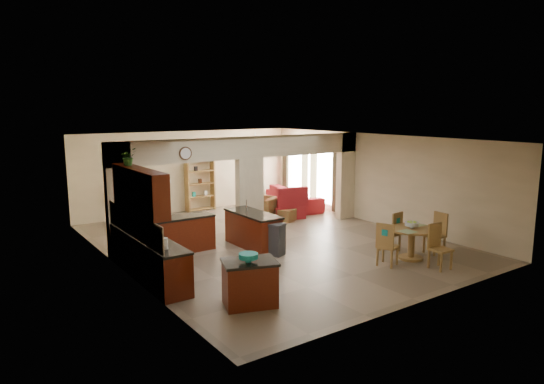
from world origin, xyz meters
TOP-DOWN VIEW (x-y plane):
  - floor at (0.00, 0.00)m, footprint 10.00×10.00m
  - ceiling at (0.00, 0.00)m, footprint 10.00×10.00m
  - wall_back at (0.00, 5.00)m, footprint 8.00×0.00m
  - wall_front at (0.00, -5.00)m, footprint 8.00×0.00m
  - wall_left at (-4.00, 0.00)m, footprint 0.00×10.00m
  - wall_right at (4.00, 0.00)m, footprint 0.00×10.00m
  - partition_left_pier at (-3.70, 1.00)m, footprint 0.60×0.25m
  - partition_center_pier at (0.00, 1.00)m, footprint 0.80×0.25m
  - partition_right_pier at (3.70, 1.00)m, footprint 0.60×0.25m
  - partition_header at (0.00, 1.00)m, footprint 8.00×0.25m
  - kitchen_counter at (-3.26, -0.25)m, footprint 2.52×3.29m
  - upper_cabinets at (-3.82, -0.80)m, footprint 0.35×2.40m
  - peninsula at (-0.60, -0.11)m, footprint 0.70×1.85m
  - wall_clock at (-2.00, 0.85)m, footprint 0.34×0.03m
  - rug at (1.20, 2.10)m, footprint 1.60×1.30m
  - fireplace at (-1.60, 4.83)m, footprint 1.60×0.35m
  - shelving_unit at (0.35, 4.82)m, footprint 1.00×0.32m
  - window_a at (3.97, 2.30)m, footprint 0.02×0.90m
  - window_b at (3.97, 4.00)m, footprint 0.02×0.90m
  - glazed_door at (3.97, 3.15)m, footprint 0.02×0.70m
  - drape_a_left at (3.93, 1.70)m, footprint 0.10×0.28m
  - drape_a_right at (3.93, 2.90)m, footprint 0.10×0.28m
  - drape_b_left at (3.93, 3.40)m, footprint 0.10×0.28m
  - drape_b_right at (3.93, 4.60)m, footprint 0.10×0.28m
  - ceiling_fan at (1.50, 3.00)m, footprint 1.00×1.00m
  - kitchen_island at (-2.70, -3.28)m, footprint 1.15×0.98m
  - teal_bowl at (-2.76, -3.33)m, footprint 0.35×0.35m
  - trash_can at (-0.51, -1.07)m, footprint 0.44×0.41m
  - dining_table at (1.94, -3.16)m, footprint 1.12×1.12m
  - fruit_bowl at (1.93, -3.16)m, footprint 0.32×0.32m
  - sofa at (3.30, 3.23)m, footprint 2.75×1.42m
  - chaise at (2.14, 2.14)m, footprint 1.22×1.08m
  - armchair at (1.32, 2.26)m, footprint 1.12×1.13m
  - ottoman at (1.86, 1.78)m, footprint 0.68×0.68m
  - plant at (-3.82, -0.21)m, footprint 0.37×0.33m
  - chair_north at (2.07, -2.49)m, footprint 0.47×0.47m
  - chair_east at (2.88, -3.19)m, footprint 0.45×0.45m
  - chair_south at (1.90, -3.93)m, footprint 0.44×0.45m
  - chair_west at (1.04, -3.19)m, footprint 0.54×0.54m

SIDE VIEW (x-z plane):
  - floor at x=0.00m, z-range 0.00..0.00m
  - rug at x=1.20m, z-range 0.00..0.01m
  - ottoman at x=1.86m, z-range 0.00..0.38m
  - chaise at x=2.14m, z-range 0.00..0.42m
  - trash_can at x=-0.51m, z-range 0.00..0.74m
  - sofa at x=3.30m, z-range 0.00..0.77m
  - armchair at x=1.32m, z-range 0.00..0.78m
  - kitchen_island at x=-2.70m, z-range 0.00..0.85m
  - peninsula at x=-0.60m, z-range 0.00..0.91m
  - kitchen_counter at x=-3.26m, z-range -0.27..1.20m
  - dining_table at x=1.94m, z-range 0.13..0.89m
  - chair_north at x=2.07m, z-range 0.04..1.07m
  - chair_east at x=2.88m, z-range 0.04..1.07m
  - chair_south at x=1.90m, z-range 0.04..1.07m
  - chair_west at x=1.04m, z-range 0.04..1.07m
  - fireplace at x=-1.60m, z-range 0.01..1.21m
  - fruit_bowl at x=1.93m, z-range 0.76..0.93m
  - shelving_unit at x=0.35m, z-range 0.00..1.80m
  - teal_bowl at x=-2.76m, z-range 0.85..1.01m
  - glazed_door at x=3.97m, z-range 0.00..2.10m
  - partition_center_pier at x=0.00m, z-range 0.00..2.20m
  - drape_a_left at x=3.93m, z-range 0.05..2.35m
  - drape_a_right at x=3.93m, z-range 0.05..2.35m
  - drape_b_left at x=3.93m, z-range 0.05..2.35m
  - drape_b_right at x=3.93m, z-range 0.05..2.35m
  - window_a at x=3.97m, z-range 0.25..2.15m
  - window_b at x=3.97m, z-range 0.25..2.15m
  - partition_left_pier at x=-3.70m, z-range 0.00..2.80m
  - partition_right_pier at x=3.70m, z-range 0.00..2.80m
  - wall_back at x=0.00m, z-range -2.60..5.40m
  - wall_front at x=0.00m, z-range -2.60..5.40m
  - wall_left at x=-4.00m, z-range -3.60..6.40m
  - wall_right at x=4.00m, z-range -3.60..6.40m
  - upper_cabinets at x=-3.82m, z-range 1.47..2.37m
  - wall_clock at x=-2.00m, z-range 2.28..2.62m
  - partition_header at x=0.00m, z-range 2.20..2.80m
  - ceiling_fan at x=1.50m, z-range 2.51..2.61m
  - plant at x=-3.82m, z-range 2.37..2.75m
  - ceiling at x=0.00m, z-range 2.80..2.80m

